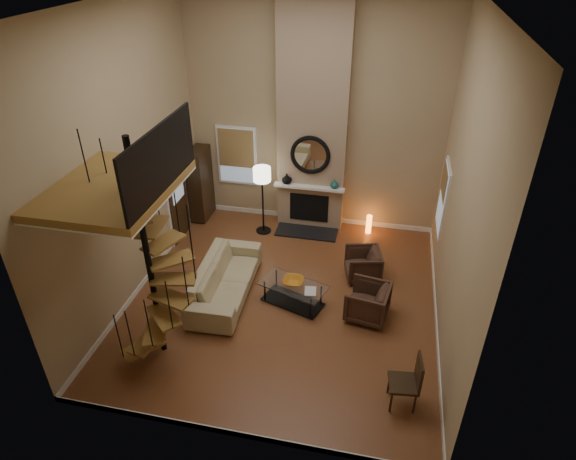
% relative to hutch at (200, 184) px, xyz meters
% --- Properties ---
extents(ground, '(6.00, 6.50, 0.01)m').
position_rel_hutch_xyz_m(ground, '(2.76, -2.80, -0.95)').
color(ground, brown).
rests_on(ground, ground).
extents(back_wall, '(6.00, 0.02, 5.50)m').
position_rel_hutch_xyz_m(back_wall, '(2.76, 0.45, 1.80)').
color(back_wall, tan).
rests_on(back_wall, ground).
extents(front_wall, '(6.00, 0.02, 5.50)m').
position_rel_hutch_xyz_m(front_wall, '(2.76, -6.05, 1.80)').
color(front_wall, tan).
rests_on(front_wall, ground).
extents(left_wall, '(0.02, 6.50, 5.50)m').
position_rel_hutch_xyz_m(left_wall, '(-0.24, -2.80, 1.80)').
color(left_wall, tan).
rests_on(left_wall, ground).
extents(right_wall, '(0.02, 6.50, 5.50)m').
position_rel_hutch_xyz_m(right_wall, '(5.76, -2.80, 1.80)').
color(right_wall, tan).
rests_on(right_wall, ground).
extents(ceiling, '(6.00, 6.50, 0.01)m').
position_rel_hutch_xyz_m(ceiling, '(2.76, -2.80, 4.54)').
color(ceiling, silver).
rests_on(ceiling, back_wall).
extents(baseboard_back, '(6.00, 0.02, 0.12)m').
position_rel_hutch_xyz_m(baseboard_back, '(2.76, 0.44, -0.89)').
color(baseboard_back, white).
rests_on(baseboard_back, ground).
extents(baseboard_front, '(6.00, 0.02, 0.12)m').
position_rel_hutch_xyz_m(baseboard_front, '(2.76, -6.04, -0.89)').
color(baseboard_front, white).
rests_on(baseboard_front, ground).
extents(baseboard_left, '(0.02, 6.50, 0.12)m').
position_rel_hutch_xyz_m(baseboard_left, '(-0.23, -2.80, -0.89)').
color(baseboard_left, white).
rests_on(baseboard_left, ground).
extents(baseboard_right, '(0.02, 6.50, 0.12)m').
position_rel_hutch_xyz_m(baseboard_right, '(5.75, -2.80, -0.89)').
color(baseboard_right, white).
rests_on(baseboard_right, ground).
extents(chimney_breast, '(1.60, 0.38, 5.50)m').
position_rel_hutch_xyz_m(chimney_breast, '(2.76, 0.26, 1.80)').
color(chimney_breast, '#9D8266').
rests_on(chimney_breast, ground).
extents(hearth, '(1.50, 0.60, 0.04)m').
position_rel_hutch_xyz_m(hearth, '(2.76, -0.23, -0.93)').
color(hearth, black).
rests_on(hearth, ground).
extents(firebox, '(0.95, 0.02, 0.72)m').
position_rel_hutch_xyz_m(firebox, '(2.76, 0.06, -0.40)').
color(firebox, black).
rests_on(firebox, chimney_breast).
extents(mantel, '(1.70, 0.18, 0.06)m').
position_rel_hutch_xyz_m(mantel, '(2.76, -0.02, 0.20)').
color(mantel, white).
rests_on(mantel, chimney_breast).
extents(mirror_frame, '(0.94, 0.10, 0.94)m').
position_rel_hutch_xyz_m(mirror_frame, '(2.76, 0.04, 1.00)').
color(mirror_frame, black).
rests_on(mirror_frame, chimney_breast).
extents(mirror_disc, '(0.80, 0.01, 0.80)m').
position_rel_hutch_xyz_m(mirror_disc, '(2.76, 0.05, 1.00)').
color(mirror_disc, white).
rests_on(mirror_disc, chimney_breast).
extents(vase_left, '(0.24, 0.24, 0.25)m').
position_rel_hutch_xyz_m(vase_left, '(2.21, 0.02, 0.35)').
color(vase_left, black).
rests_on(vase_left, mantel).
extents(vase_right, '(0.20, 0.20, 0.21)m').
position_rel_hutch_xyz_m(vase_right, '(3.36, 0.02, 0.33)').
color(vase_right, '#17534F').
rests_on(vase_right, mantel).
extents(window_back, '(1.02, 0.06, 1.52)m').
position_rel_hutch_xyz_m(window_back, '(0.86, 0.42, 0.67)').
color(window_back, white).
rests_on(window_back, back_wall).
extents(window_right, '(0.06, 1.02, 1.52)m').
position_rel_hutch_xyz_m(window_right, '(5.73, -0.80, 0.68)').
color(window_right, white).
rests_on(window_right, right_wall).
extents(entry_door, '(0.10, 1.05, 2.16)m').
position_rel_hutch_xyz_m(entry_door, '(-0.19, -1.00, 0.10)').
color(entry_door, white).
rests_on(entry_door, ground).
extents(loft, '(1.70, 2.20, 1.09)m').
position_rel_hutch_xyz_m(loft, '(0.72, -4.60, 2.29)').
color(loft, olive).
rests_on(loft, left_wall).
extents(spiral_stair, '(1.47, 1.47, 4.06)m').
position_rel_hutch_xyz_m(spiral_stair, '(0.98, -4.59, 0.83)').
color(spiral_stair, black).
rests_on(spiral_stair, ground).
extents(hutch, '(0.38, 0.81, 1.82)m').
position_rel_hutch_xyz_m(hutch, '(0.00, 0.00, 0.00)').
color(hutch, '#311F10').
rests_on(hutch, ground).
extents(sofa, '(1.05, 2.48, 0.72)m').
position_rel_hutch_xyz_m(sofa, '(1.56, -2.89, -0.55)').
color(sofa, tan).
rests_on(sofa, ground).
extents(armchair_near, '(0.87, 0.85, 0.66)m').
position_rel_hutch_xyz_m(armchair_near, '(4.31, -1.74, -0.60)').
color(armchair_near, '#452C20').
rests_on(armchair_near, ground).
extents(armchair_far, '(0.89, 0.87, 0.71)m').
position_rel_hutch_xyz_m(armchair_far, '(4.51, -2.99, -0.60)').
color(armchair_far, '#452C20').
rests_on(armchair_far, ground).
extents(coffee_table, '(1.46, 1.04, 0.48)m').
position_rel_hutch_xyz_m(coffee_table, '(2.96, -2.88, -0.67)').
color(coffee_table, silver).
rests_on(coffee_table, ground).
extents(bowl, '(0.41, 0.41, 0.10)m').
position_rel_hutch_xyz_m(bowl, '(2.96, -2.83, -0.45)').
color(bowl, orange).
rests_on(bowl, coffee_table).
extents(book, '(0.26, 0.32, 0.03)m').
position_rel_hutch_xyz_m(book, '(3.31, -3.03, -0.49)').
color(book, gray).
rests_on(book, coffee_table).
extents(floor_lamp, '(0.41, 0.41, 1.72)m').
position_rel_hutch_xyz_m(floor_lamp, '(1.71, -0.37, 0.46)').
color(floor_lamp, black).
rests_on(floor_lamp, ground).
extents(accent_lamp, '(0.13, 0.13, 0.47)m').
position_rel_hutch_xyz_m(accent_lamp, '(4.25, 0.09, -0.70)').
color(accent_lamp, orange).
rests_on(accent_lamp, ground).
extents(side_chair, '(0.50, 0.50, 0.96)m').
position_rel_hutch_xyz_m(side_chair, '(5.21, -4.90, -0.42)').
color(side_chair, '#311F10').
rests_on(side_chair, ground).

